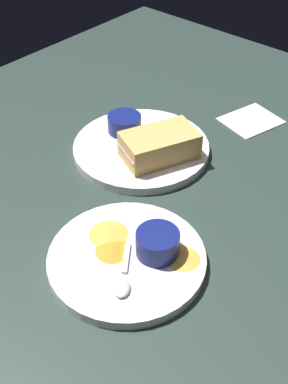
{
  "coord_description": "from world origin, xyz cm",
  "views": [
    {
      "loc": [
        57.74,
        43.43,
        55.36
      ],
      "look_at": [
        11.83,
        3.35,
        3.0
      ],
      "focal_mm": 46.91,
      "sensor_mm": 36.0,
      "label": 1
    }
  ],
  "objects_px": {
    "spoon_by_dark_ramekin": "(145,140)",
    "spoon_by_gravy_ramekin": "(123,281)",
    "plate_sandwich_main": "(141,148)",
    "ramekin_light_gravy": "(158,243)",
    "ramekin_dark_sauce": "(124,123)",
    "sandwich_half_near": "(160,145)",
    "plate_chips_companion": "(127,259)"
  },
  "relations": [
    {
      "from": "spoon_by_dark_ramekin",
      "to": "spoon_by_gravy_ramekin",
      "type": "height_order",
      "value": "same"
    },
    {
      "from": "plate_sandwich_main",
      "to": "ramekin_light_gravy",
      "type": "distance_m",
      "value": 0.27
    },
    {
      "from": "ramekin_dark_sauce",
      "to": "spoon_by_dark_ramekin",
      "type": "bearing_deg",
      "value": 88.01
    },
    {
      "from": "ramekin_dark_sauce",
      "to": "plate_sandwich_main",
      "type": "bearing_deg",
      "value": 75.26
    },
    {
      "from": "sandwich_half_near",
      "to": "spoon_by_dark_ramekin",
      "type": "relative_size",
      "value": 1.51
    },
    {
      "from": "plate_sandwich_main",
      "to": "plate_chips_companion",
      "type": "xyz_separation_m",
      "value": [
        0.22,
        0.17,
        0.0
      ]
    },
    {
      "from": "sandwich_half_near",
      "to": "spoon_by_dark_ramekin",
      "type": "xyz_separation_m",
      "value": [
        -0.02,
        -0.05,
        -0.02
      ]
    },
    {
      "from": "ramekin_dark_sauce",
      "to": "ramekin_light_gravy",
      "type": "height_order",
      "value": "ramekin_light_gravy"
    },
    {
      "from": "plate_sandwich_main",
      "to": "spoon_by_gravy_ramekin",
      "type": "height_order",
      "value": "spoon_by_gravy_ramekin"
    },
    {
      "from": "sandwich_half_near",
      "to": "ramekin_light_gravy",
      "type": "distance_m",
      "value": 0.23
    },
    {
      "from": "spoon_by_dark_ramekin",
      "to": "sandwich_half_near",
      "type": "bearing_deg",
      "value": 70.79
    },
    {
      "from": "sandwich_half_near",
      "to": "ramekin_dark_sauce",
      "type": "xyz_separation_m",
      "value": [
        -0.02,
        -0.1,
        -0.01
      ]
    },
    {
      "from": "sandwich_half_near",
      "to": "ramekin_dark_sauce",
      "type": "bearing_deg",
      "value": -100.62
    },
    {
      "from": "sandwich_half_near",
      "to": "spoon_by_dark_ramekin",
      "type": "height_order",
      "value": "sandwich_half_near"
    },
    {
      "from": "spoon_by_dark_ramekin",
      "to": "ramekin_light_gravy",
      "type": "relative_size",
      "value": 1.57
    },
    {
      "from": "plate_sandwich_main",
      "to": "sandwich_half_near",
      "type": "relative_size",
      "value": 1.69
    },
    {
      "from": "ramekin_dark_sauce",
      "to": "spoon_by_gravy_ramekin",
      "type": "height_order",
      "value": "ramekin_dark_sauce"
    },
    {
      "from": "ramekin_light_gravy",
      "to": "spoon_by_gravy_ramekin",
      "type": "bearing_deg",
      "value": 0.48
    },
    {
      "from": "plate_chips_companion",
      "to": "spoon_by_gravy_ramekin",
      "type": "distance_m",
      "value": 0.05
    },
    {
      "from": "sandwich_half_near",
      "to": "spoon_by_gravy_ramekin",
      "type": "xyz_separation_m",
      "value": [
        0.25,
        0.15,
        -0.02
      ]
    },
    {
      "from": "plate_sandwich_main",
      "to": "spoon_by_dark_ramekin",
      "type": "height_order",
      "value": "spoon_by_dark_ramekin"
    },
    {
      "from": "plate_chips_companion",
      "to": "ramekin_light_gravy",
      "type": "bearing_deg",
      "value": 140.19
    },
    {
      "from": "sandwich_half_near",
      "to": "ramekin_light_gravy",
      "type": "relative_size",
      "value": 2.37
    },
    {
      "from": "ramekin_dark_sauce",
      "to": "spoon_by_gravy_ramekin",
      "type": "distance_m",
      "value": 0.37
    },
    {
      "from": "ramekin_light_gravy",
      "to": "plate_sandwich_main",
      "type": "bearing_deg",
      "value": -133.61
    },
    {
      "from": "sandwich_half_near",
      "to": "ramekin_light_gravy",
      "type": "height_order",
      "value": "sandwich_half_near"
    },
    {
      "from": "plate_sandwich_main",
      "to": "sandwich_half_near",
      "type": "bearing_deg",
      "value": 84.26
    },
    {
      "from": "plate_sandwich_main",
      "to": "plate_chips_companion",
      "type": "bearing_deg",
      "value": 37.03
    },
    {
      "from": "plate_chips_companion",
      "to": "spoon_by_gravy_ramekin",
      "type": "relative_size",
      "value": 2.61
    },
    {
      "from": "plate_sandwich_main",
      "to": "spoon_by_gravy_ramekin",
      "type": "relative_size",
      "value": 2.87
    },
    {
      "from": "plate_sandwich_main",
      "to": "plate_chips_companion",
      "type": "distance_m",
      "value": 0.27
    },
    {
      "from": "spoon_by_gravy_ramekin",
      "to": "spoon_by_dark_ramekin",
      "type": "bearing_deg",
      "value": -143.98
    }
  ]
}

